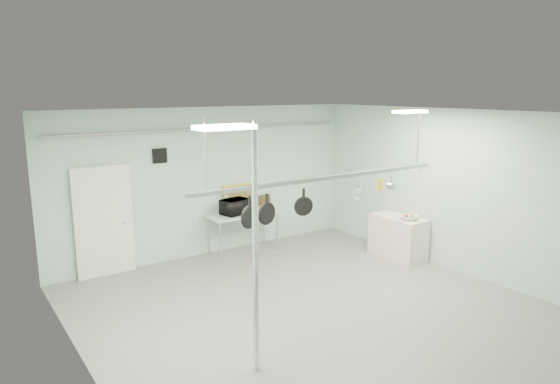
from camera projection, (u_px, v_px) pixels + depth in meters
floor at (327, 318)px, 7.90m from camera, size 8.00×8.00×0.00m
ceiling at (331, 115)px, 7.26m from camera, size 7.00×8.00×0.02m
back_wall at (209, 182)px, 10.79m from camera, size 7.00×0.02×3.20m
right_wall at (469, 194)px, 9.53m from camera, size 0.02×8.00×3.20m
door at (104, 223)px, 9.57m from camera, size 1.10×0.10×2.20m
wall_vent at (160, 156)px, 10.02m from camera, size 0.30×0.04×0.30m
conduit_pipe at (210, 129)px, 10.48m from camera, size 6.60×0.07×0.07m
chrome_pole at (255, 252)px, 6.15m from camera, size 0.08×0.08×3.20m
prep_table at (243, 216)px, 10.96m from camera, size 1.60×0.70×0.91m
side_cabinet at (398, 237)px, 10.70m from camera, size 0.60×1.20×0.90m
pot_rack at (327, 176)px, 7.80m from camera, size 4.80×0.06×1.00m
light_panel_left at (225, 127)px, 5.39m from camera, size 0.65×0.30×0.05m
light_panel_right at (410, 112)px, 9.09m from camera, size 0.65×0.30×0.05m
microwave at (235, 207)px, 10.79m from camera, size 0.67×0.53×0.33m
coffee_canister at (255, 208)px, 10.98m from camera, size 0.18×0.18×0.20m
painting_large at (239, 197)px, 11.18m from camera, size 0.78×0.14×0.58m
painting_small at (264, 200)px, 11.59m from camera, size 0.31×0.10×0.25m
fruit_bowl at (409, 217)px, 10.37m from camera, size 0.49×0.49×0.09m
skillet_left at (250, 212)px, 7.08m from camera, size 0.35×0.14×0.46m
skillet_mid at (267, 209)px, 7.24m from camera, size 0.34×0.12×0.47m
skillet_right at (304, 202)px, 7.62m from camera, size 0.30×0.16×0.42m
whisk at (357, 191)px, 8.24m from camera, size 0.23×0.23×0.36m
grater at (380, 184)px, 8.52m from camera, size 0.10×0.03×0.24m
saucepan at (391, 183)px, 8.67m from camera, size 0.15×0.12×0.24m
fruit_cluster at (409, 216)px, 10.36m from camera, size 0.24×0.24×0.09m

